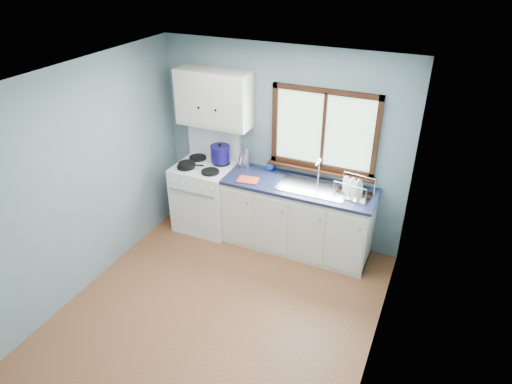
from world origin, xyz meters
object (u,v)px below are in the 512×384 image
at_px(gas_range, 206,194).
at_px(skillet, 187,164).
at_px(base_cabinets, 297,220).
at_px(utensil_crock, 244,161).
at_px(dish_rack, 353,191).
at_px(sink, 313,192).
at_px(stockpot, 220,154).
at_px(thermos, 247,158).

distance_m(gas_range, skillet, 0.54).
relative_size(base_cabinets, utensil_crock, 4.75).
xyz_separation_m(base_cabinets, dish_rack, (0.66, 0.02, 0.57)).
distance_m(base_cabinets, sink, 0.48).
xyz_separation_m(sink, stockpot, (-1.32, 0.12, 0.21)).
xyz_separation_m(stockpot, utensil_crock, (0.31, 0.07, -0.07)).
xyz_separation_m(base_cabinets, stockpot, (-1.14, 0.12, 0.66)).
relative_size(skillet, thermos, 1.20).
bearing_deg(stockpot, thermos, 3.62).
bearing_deg(utensil_crock, base_cabinets, -12.97).
distance_m(base_cabinets, stockpot, 1.32).
bearing_deg(sink, gas_range, -179.29).
bearing_deg(sink, utensil_crock, 169.26).
distance_m(sink, thermos, 0.98).
bearing_deg(utensil_crock, skillet, -149.70).
xyz_separation_m(base_cabinets, thermos, (-0.77, 0.15, 0.66)).
bearing_deg(skillet, stockpot, 28.99).
relative_size(sink, thermos, 2.84).
xyz_separation_m(skillet, thermos, (0.70, 0.32, 0.09)).
bearing_deg(gas_range, thermos, 17.13).
bearing_deg(dish_rack, sink, -169.88).
height_order(base_cabinets, stockpot, stockpot).
xyz_separation_m(sink, thermos, (-0.95, 0.15, 0.21)).
xyz_separation_m(base_cabinets, utensil_crock, (-0.83, 0.19, 0.59)).
distance_m(base_cabinets, skillet, 1.58).
bearing_deg(dish_rack, skillet, -166.72).
bearing_deg(base_cabinets, utensil_crock, 167.03).
distance_m(sink, dish_rack, 0.49).
bearing_deg(dish_rack, thermos, -177.17).
distance_m(base_cabinets, utensil_crock, 1.04).
height_order(gas_range, dish_rack, gas_range).
bearing_deg(dish_rack, base_cabinets, -170.48).
relative_size(utensil_crock, thermos, 1.32).
distance_m(sink, utensil_crock, 1.04).
bearing_deg(skillet, base_cabinets, -6.80).
bearing_deg(utensil_crock, sink, -10.74).
distance_m(base_cabinets, thermos, 1.02).
bearing_deg(thermos, skillet, -155.02).
bearing_deg(dish_rack, stockpot, -175.36).
relative_size(stockpot, thermos, 1.01).
relative_size(base_cabinets, skillet, 5.22).
bearing_deg(base_cabinets, gas_range, -179.18).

